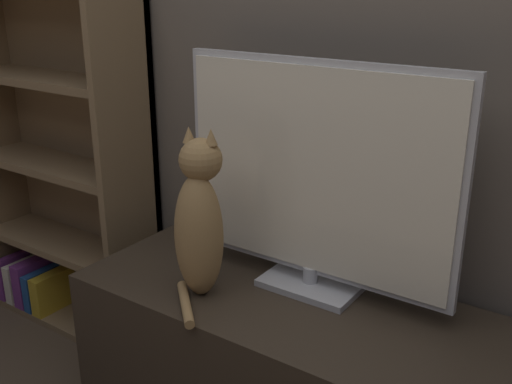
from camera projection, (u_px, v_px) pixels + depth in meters
wall_back at (368, 22)px, 1.68m from camera, size 4.80×0.05×2.60m
tv_stand at (303, 384)px, 1.79m from camera, size 1.40×0.53×0.54m
tv at (314, 179)px, 1.68m from camera, size 0.85×0.17×0.68m
cat at (200, 222)px, 1.69m from camera, size 0.19×0.27×0.49m
bookshelf at (65, 174)px, 2.46m from camera, size 0.84×0.28×1.41m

